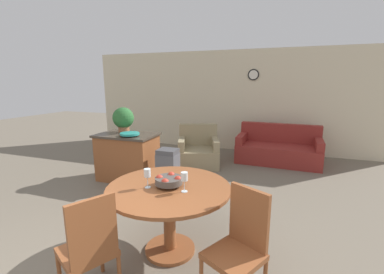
{
  "coord_description": "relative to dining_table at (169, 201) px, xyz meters",
  "views": [
    {
      "loc": [
        1.44,
        -1.2,
        1.85
      ],
      "look_at": [
        0.08,
        2.7,
        0.97
      ],
      "focal_mm": 24.0,
      "sensor_mm": 36.0,
      "label": 1
    }
  ],
  "objects": [
    {
      "name": "wall_back",
      "position": [
        -0.36,
        4.71,
        0.76
      ],
      "size": [
        8.0,
        0.09,
        2.7
      ],
      "color": "beige",
      "rests_on": "ground_plane"
    },
    {
      "name": "dining_table",
      "position": [
        0.0,
        0.0,
        0.0
      ],
      "size": [
        1.32,
        1.32,
        0.77
      ],
      "color": "brown",
      "rests_on": "ground_plane"
    },
    {
      "name": "dining_chair_near_left",
      "position": [
        -0.36,
        -0.82,
        -0.08
      ],
      "size": [
        0.57,
        0.57,
        0.98
      ],
      "rotation": [
        0.0,
        0.0,
        7.35
      ],
      "color": "brown",
      "rests_on": "ground_plane"
    },
    {
      "name": "dining_chair_near_right",
      "position": [
        0.82,
        -0.36,
        -0.08
      ],
      "size": [
        0.57,
        0.57,
        0.98
      ],
      "rotation": [
        0.0,
        0.0,
        8.92
      ],
      "color": "brown",
      "rests_on": "ground_plane"
    },
    {
      "name": "fruit_bowl",
      "position": [
        -0.0,
        -0.0,
        0.24
      ],
      "size": [
        0.29,
        0.29,
        0.12
      ],
      "color": "#4C4742",
      "rests_on": "dining_table"
    },
    {
      "name": "wine_glass_left",
      "position": [
        -0.19,
        -0.11,
        0.33
      ],
      "size": [
        0.07,
        0.07,
        0.21
      ],
      "color": "silver",
      "rests_on": "dining_table"
    },
    {
      "name": "wine_glass_right",
      "position": [
        0.21,
        -0.08,
        0.33
      ],
      "size": [
        0.07,
        0.07,
        0.21
      ],
      "color": "silver",
      "rests_on": "dining_table"
    },
    {
      "name": "kitchen_island",
      "position": [
        -1.66,
        1.75,
        -0.15
      ],
      "size": [
        1.11,
        0.73,
        0.89
      ],
      "color": "brown",
      "rests_on": "ground_plane"
    },
    {
      "name": "teal_bowl",
      "position": [
        -1.5,
        1.61,
        0.34
      ],
      "size": [
        0.35,
        0.35,
        0.06
      ],
      "color": "teal",
      "rests_on": "kitchen_island"
    },
    {
      "name": "potted_plant",
      "position": [
        -1.81,
        1.88,
        0.57
      ],
      "size": [
        0.41,
        0.41,
        0.49
      ],
      "color": "#A36642",
      "rests_on": "kitchen_island"
    },
    {
      "name": "trash_bin",
      "position": [
        -0.76,
        1.62,
        -0.24
      ],
      "size": [
        0.35,
        0.31,
        0.71
      ],
      "color": "#56565B",
      "rests_on": "ground_plane"
    },
    {
      "name": "couch",
      "position": [
        1.07,
        3.87,
        -0.3
      ],
      "size": [
        1.9,
        1.01,
        0.87
      ],
      "rotation": [
        0.0,
        0.0,
        -0.04
      ],
      "color": "maroon",
      "rests_on": "ground_plane"
    },
    {
      "name": "armchair",
      "position": [
        -0.65,
        3.04,
        -0.29
      ],
      "size": [
        1.11,
        1.1,
        0.9
      ],
      "rotation": [
        0.0,
        0.0,
        0.33
      ],
      "color": "#998966",
      "rests_on": "ground_plane"
    }
  ]
}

